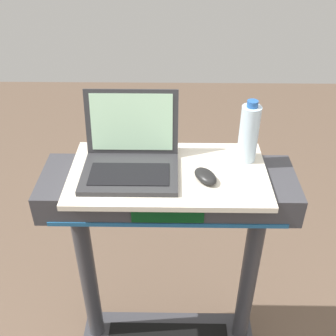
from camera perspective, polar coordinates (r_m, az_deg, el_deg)
desk_board at (r=1.42m, az=0.03°, el=-0.83°), size 0.69×0.38×0.02m
laptop at (r=1.41m, az=-5.24°, el=1.65°), size 0.33×0.28×0.25m
computer_mouse at (r=1.37m, az=5.25°, el=-1.13°), size 0.10×0.12×0.03m
water_bottle at (r=1.45m, az=11.20°, el=4.79°), size 0.07×0.07×0.23m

